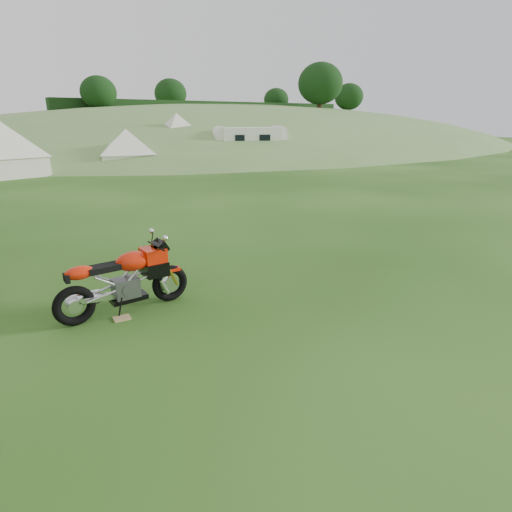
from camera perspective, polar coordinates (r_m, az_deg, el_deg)
ground at (r=5.55m, az=4.00°, el=-10.50°), size 120.00×120.00×0.00m
hillside at (r=51.52m, az=-4.87°, el=15.06°), size 80.00×64.00×8.00m
hedgerow at (r=51.52m, az=-4.87°, el=15.06°), size 36.00×1.20×8.60m
sport_motorcycle at (r=6.23m, az=-17.28°, el=-2.51°), size 1.83×0.47×1.10m
plywood_board at (r=6.23m, az=-17.44°, el=-7.91°), size 0.24×0.21×0.02m
tent_left at (r=23.34m, az=-30.77°, el=12.28°), size 3.44×3.44×2.58m
tent_mid at (r=24.33m, az=-16.79°, el=13.76°), size 3.30×3.30×2.26m
tent_right at (r=28.75m, az=-10.39°, el=15.28°), size 3.28×3.28×2.78m
caravan at (r=26.79m, az=-0.86°, el=14.63°), size 4.86×3.40×2.08m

